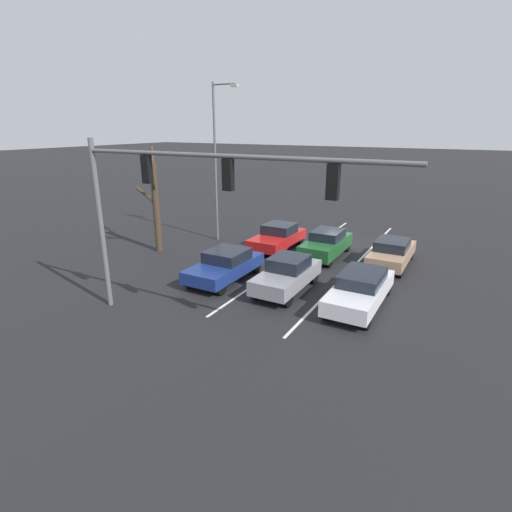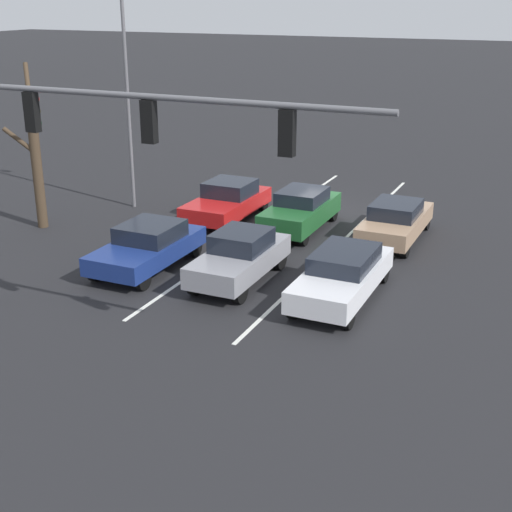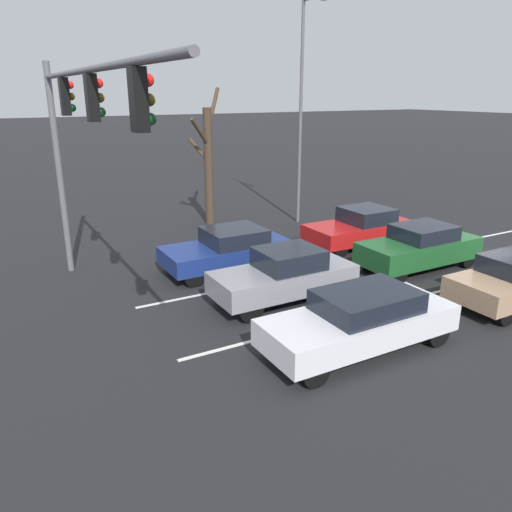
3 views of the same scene
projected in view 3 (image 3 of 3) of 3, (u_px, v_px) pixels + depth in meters
name	position (u px, v px, depth m)	size (l,w,h in m)	color
ground_plane	(472.00, 258.00, 18.12)	(240.00, 240.00, 0.00)	black
lane_stripe_left_divider	(453.00, 288.00, 15.37)	(0.12, 17.96, 0.01)	silver
lane_stripe_center_divider	(379.00, 258.00, 18.10)	(0.12, 17.96, 0.01)	silver
car_gray_midlane_front	(285.00, 275.00, 14.19)	(1.71, 4.14, 1.55)	gray
car_navy_rightlane_front	(229.00, 249.00, 16.74)	(1.95, 4.34, 1.42)	navy
car_white_leftlane_front	(360.00, 320.00, 11.50)	(1.79, 4.70, 1.43)	silver
car_darkgreen_midlane_second	(419.00, 247.00, 16.86)	(1.75, 4.28, 1.51)	#1E5928
car_red_rightlane_second	(361.00, 227.00, 19.48)	(1.94, 4.28, 1.46)	red
traffic_signal_gantry	(77.00, 125.00, 12.20)	(11.55, 0.37, 6.64)	slate
street_lamp_right_shoulder	(303.00, 102.00, 21.42)	(1.75, 0.24, 9.45)	slate
bare_tree_near	(208.00, 161.00, 21.95)	(1.89, 2.14, 5.95)	#423323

